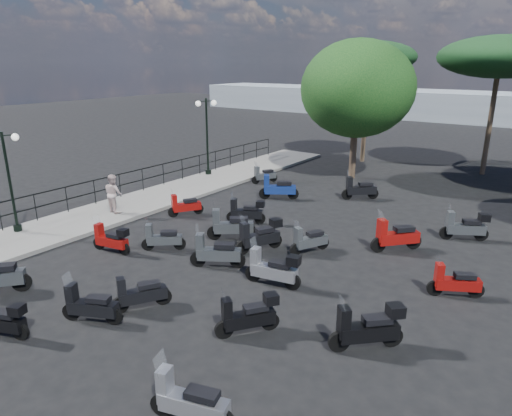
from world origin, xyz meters
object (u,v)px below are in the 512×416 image
Objects in this scene: scooter_4 at (185,206)px; scooter_3 at (111,240)px; pedestrian_far at (113,193)px; scooter_13 at (90,306)px; broadleaf_tree at (357,89)px; scooter_22 at (396,237)px; scooter_0 at (0,320)px; scooter_17 at (359,189)px; scooter_19 at (189,402)px; scooter_14 at (216,253)px; scooter_27 at (455,282)px; scooter_20 at (248,316)px; scooter_16 at (260,236)px; scooter_15 at (273,269)px; scooter_7 at (140,294)px; scooter_26 at (368,328)px; scooter_5 at (264,175)px; scooter_8 at (162,239)px; scooter_10 at (246,212)px; lamp_post_2 at (207,132)px; pine_2 at (370,57)px; scooter_9 at (231,226)px; lamp_post_1 at (9,176)px; scooter_11 at (278,188)px; pine_0 at (500,57)px; scooter_28 at (465,227)px.

scooter_3 is at bearing 130.41° from scooter_4.
pedestrian_far is 8.50m from scooter_13.
broadleaf_tree reaches higher than scooter_4.
scooter_22 is at bearing -155.93° from pedestrian_far.
scooter_0 is at bearing 138.17° from scooter_4.
scooter_19 is (3.21, -14.85, -0.03)m from scooter_17.
scooter_27 is at bearing -101.47° from scooter_14.
scooter_4 is (2.44, 1.68, -0.54)m from pedestrian_far.
scooter_16 is at bearing -21.74° from scooter_20.
scooter_17 is at bearing -65.50° from scooter_16.
scooter_15 is 1.24× the size of scooter_27.
pedestrian_far is 1.17× the size of scooter_7.
scooter_20 is 0.98× the size of scooter_26.
scooter_5 is 0.99× the size of scooter_27.
scooter_16 is at bearing -95.11° from scooter_8.
scooter_5 is at bearing -4.81° from scooter_14.
scooter_16 is (5.08, -7.62, 0.12)m from scooter_5.
scooter_0 is at bearing 130.11° from scooter_17.
pedestrian_far is 5.67m from scooter_10.
lamp_post_2 is 2.42× the size of scooter_15.
scooter_13 is at bearing 149.16° from scooter_4.
scooter_26 is at bearing 145.19° from scooter_22.
scooter_7 is 0.94× the size of scooter_10.
lamp_post_2 is at bearing 26.16° from scooter_10.
scooter_15 is 0.23× the size of pine_2.
scooter_9 is 1.02× the size of scooter_22.
broadleaf_tree reaches higher than scooter_7.
scooter_27 is (1.01, 3.69, -0.10)m from scooter_26.
scooter_0 is 2.00m from scooter_13.
scooter_20 is (10.92, -0.24, -1.78)m from lamp_post_1.
scooter_5 is at bearing -25.61° from scooter_8.
broadleaf_tree is (5.41, 11.82, 3.85)m from pedestrian_far.
scooter_11 is (5.58, -1.42, -2.01)m from lamp_post_2.
scooter_4 is at bearing -119.61° from pine_0.
scooter_27 reaches higher than scooter_8.
scooter_9 is 5.45m from scooter_11.
scooter_5 is at bearing 86.12° from lamp_post_1.
pine_0 is (12.29, 20.60, 4.15)m from lamp_post_1.
scooter_10 is 8.15m from scooter_28.
scooter_28 is at bearing -52.18° from scooter_0.
pine_0 is (-1.16, 19.76, 5.88)m from scooter_26.
scooter_8 is 2.38m from scooter_14.
scooter_10 is 0.90× the size of scooter_11.
scooter_26 is 0.19× the size of broadleaf_tree.
scooter_7 is 0.99× the size of scooter_26.
lamp_post_2 is at bearing -146.53° from broadleaf_tree.
scooter_20 reaches higher than scooter_4.
lamp_post_1 is at bearing 71.72° from scooter_8.
scooter_10 is at bearing 50.82° from scooter_27.
scooter_14 is at bearing 89.36° from scooter_22.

